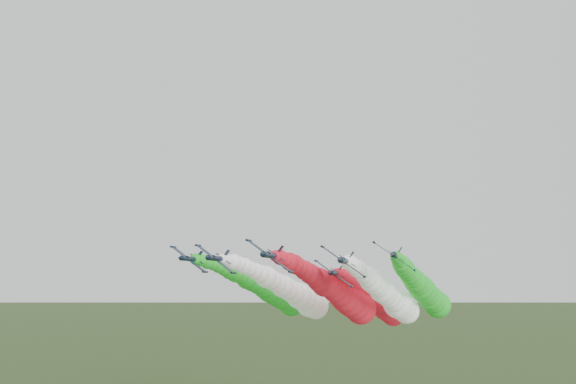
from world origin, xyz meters
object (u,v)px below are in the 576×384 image
jet_lead (341,295)px  jet_inner_left (294,293)px  jet_inner_right (389,296)px  jet_outer_right (424,290)px  jet_outer_left (267,290)px  jet_trail (377,301)px

jet_lead → jet_inner_left: jet_lead is taller
jet_inner_right → jet_outer_right: jet_outer_right is taller
jet_inner_right → jet_outer_left: size_ratio=0.99×
jet_lead → jet_outer_left: bearing=142.6°
jet_lead → jet_trail: (5.81, 22.91, -2.20)m
jet_lead → jet_outer_left: (-21.66, 16.55, 0.60)m
jet_outer_right → jet_trail: (-11.88, 8.78, -3.09)m
jet_inner_left → jet_outer_right: jet_outer_right is taller
jet_trail → jet_outer_left: bearing=-167.0°
jet_inner_left → jet_inner_right: jet_inner_left is taller
jet_inner_right → jet_outer_right: size_ratio=1.00×
jet_trail → jet_lead: bearing=-104.2°
jet_lead → jet_trail: bearing=75.8°
jet_outer_right → jet_trail: size_ratio=1.00×
jet_inner_left → jet_outer_left: 10.54m
jet_inner_right → jet_trail: bearing=104.0°
jet_lead → jet_outer_right: (17.69, 14.13, 0.89)m
jet_lead → jet_outer_right: jet_outer_right is taller
jet_inner_right → jet_outer_right: bearing=47.9°
jet_lead → jet_inner_left: size_ratio=1.01×
jet_outer_right → jet_trail: bearing=143.5°
jet_inner_left → jet_outer_right: size_ratio=1.00×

